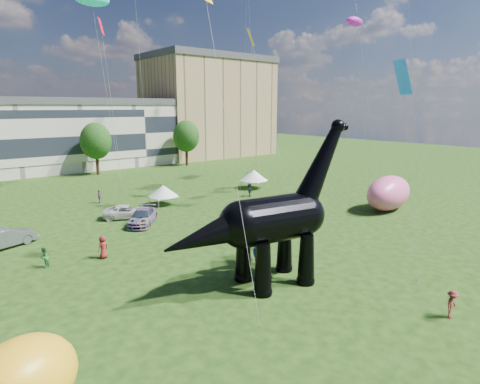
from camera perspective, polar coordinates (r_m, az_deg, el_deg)
ground at (r=25.42m, az=6.69°, el=-14.95°), size 220.00×220.00×0.00m
apartment_block at (r=98.40m, az=-4.45°, el=11.69°), size 28.00×18.00×22.00m
tree_mid_right at (r=72.99m, az=-19.86°, el=7.22°), size 5.20×5.20×9.44m
tree_far_right at (r=80.83m, az=-7.68°, el=8.22°), size 5.20×5.20×9.44m
dinosaur_sculpture at (r=25.89m, az=3.93°, el=-4.40°), size 13.62×4.73×11.09m
car_grey at (r=38.81m, az=-30.50°, el=-5.65°), size 5.30×3.24×1.65m
car_white at (r=43.78m, az=-15.74°, el=-2.74°), size 5.41×4.35×1.37m
car_dark at (r=41.14m, az=-13.69°, el=-3.44°), size 5.03×5.45×1.54m
gazebo_near at (r=48.55m, az=-10.86°, el=0.15°), size 3.59×3.59×2.41m
gazebo_far at (r=57.48m, az=1.98°, el=2.39°), size 4.96×4.96×2.68m
inflatable_pink at (r=48.39m, az=20.37°, el=-0.12°), size 8.31×5.05×3.90m
inflatable_yellow at (r=18.17m, az=-28.53°, el=-22.56°), size 5.02×4.44×3.21m
visitors at (r=37.35m, az=-12.43°, el=-4.84°), size 53.48×40.28×1.83m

